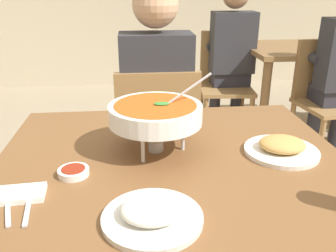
# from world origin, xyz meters

# --- Properties ---
(dining_table_main) EXTENTS (1.11, 0.95, 0.78)m
(dining_table_main) POSITION_xyz_m (0.00, 0.00, 0.66)
(dining_table_main) COLOR brown
(dining_table_main) RESTS_ON ground_plane
(chair_diner_main) EXTENTS (0.44, 0.44, 0.90)m
(chair_diner_main) POSITION_xyz_m (-0.00, 0.76, 0.51)
(chair_diner_main) COLOR olive
(chair_diner_main) RESTS_ON ground_plane
(diner_main) EXTENTS (0.40, 0.45, 1.31)m
(diner_main) POSITION_xyz_m (0.00, 0.79, 0.75)
(diner_main) COLOR #2D2D38
(diner_main) RESTS_ON ground_plane
(curry_bowl) EXTENTS (0.33, 0.30, 0.26)m
(curry_bowl) POSITION_xyz_m (-0.05, 0.06, 0.91)
(curry_bowl) COLOR silver
(curry_bowl) RESTS_ON dining_table_main
(rice_plate) EXTENTS (0.24, 0.24, 0.06)m
(rice_plate) POSITION_xyz_m (-0.08, -0.32, 0.80)
(rice_plate) COLOR white
(rice_plate) RESTS_ON dining_table_main
(appetizer_plate) EXTENTS (0.24, 0.24, 0.06)m
(appetizer_plate) POSITION_xyz_m (0.36, 0.00, 0.80)
(appetizer_plate) COLOR white
(appetizer_plate) RESTS_ON dining_table_main
(sauce_dish) EXTENTS (0.09, 0.09, 0.02)m
(sauce_dish) POSITION_xyz_m (-0.30, -0.08, 0.79)
(sauce_dish) COLOR white
(sauce_dish) RESTS_ON dining_table_main
(napkin_folded) EXTENTS (0.13, 0.09, 0.02)m
(napkin_folded) POSITION_xyz_m (-0.42, -0.18, 0.79)
(napkin_folded) COLOR white
(napkin_folded) RESTS_ON dining_table_main
(fork_utensil) EXTENTS (0.06, 0.17, 0.01)m
(fork_utensil) POSITION_xyz_m (-0.44, -0.23, 0.78)
(fork_utensil) COLOR silver
(fork_utensil) RESTS_ON dining_table_main
(spoon_utensil) EXTENTS (0.04, 0.17, 0.01)m
(spoon_utensil) POSITION_xyz_m (-0.39, -0.23, 0.78)
(spoon_utensil) COLOR silver
(spoon_utensil) RESTS_ON dining_table_main
(dining_table_far) EXTENTS (1.00, 0.80, 0.78)m
(dining_table_far) POSITION_xyz_m (1.35, 1.96, 0.64)
(dining_table_far) COLOR brown
(dining_table_far) RESTS_ON ground_plane
(chair_bg_left) EXTENTS (0.49, 0.49, 0.90)m
(chair_bg_left) POSITION_xyz_m (1.34, 1.49, 0.51)
(chair_bg_left) COLOR olive
(chair_bg_left) RESTS_ON ground_plane
(chair_bg_middle) EXTENTS (0.48, 0.48, 0.90)m
(chair_bg_middle) POSITION_xyz_m (0.68, 2.00, 0.51)
(chair_bg_middle) COLOR olive
(chair_bg_middle) RESTS_ON ground_plane
(patron_bg_middle) EXTENTS (0.40, 0.45, 1.31)m
(patron_bg_middle) POSITION_xyz_m (0.73, 2.02, 0.75)
(patron_bg_middle) COLOR #2D2D38
(patron_bg_middle) RESTS_ON ground_plane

